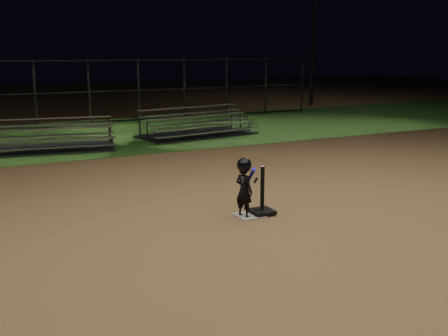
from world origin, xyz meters
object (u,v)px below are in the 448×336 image
Objects in this scene: batting_tee at (262,204)px; bleacher_right at (197,130)px; child_batter at (244,186)px; bleacher_left at (50,144)px; home_plate at (249,215)px; light_pole_right at (315,8)px.

bleacher_right reaches higher than batting_tee.
bleacher_left is at bearing -6.90° from child_batter.
batting_tee is at bearing -114.39° from bleacher_right.
child_batter is 0.27× the size of bleacher_left.
home_plate is 0.11× the size of bleacher_right.
batting_tee is at bearing -113.68° from child_batter.
light_pole_right is at bearing 51.83° from batting_tee.
bleacher_left is at bearing 177.45° from bleacher_right.
home_plate is at bearing 177.04° from batting_tee.
child_batter is at bearing -65.75° from bleacher_left.
batting_tee is at bearing -2.96° from home_plate.
child_batter is 0.13× the size of light_pole_right.
bleacher_right is at bearing 72.76° from home_plate.
home_plate is 0.05× the size of light_pole_right.
light_pole_right is at bearing 26.16° from bleacher_right.
home_plate is 19.79m from light_pole_right.
batting_tee is 0.22× the size of bleacher_left.
child_batter is at bearing 178.40° from batting_tee.
batting_tee is at bearing -63.41° from bleacher_left.
batting_tee is 0.81× the size of child_batter.
bleacher_right is (2.72, 8.40, -0.36)m from child_batter.
bleacher_right is 12.39m from light_pole_right.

